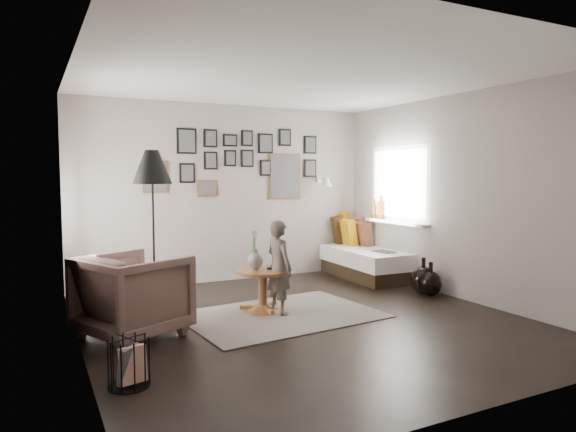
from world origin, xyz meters
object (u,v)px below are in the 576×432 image
vase (255,258)px  demijohn_small (430,283)px  daybed (359,255)px  floor_lamp (152,173)px  pedestal_table (263,292)px  child (279,267)px  demijohn_large (423,280)px  armchair (133,295)px  magazine_basket (129,363)px

vase → demijohn_small: size_ratio=1.01×
daybed → floor_lamp: 3.76m
pedestal_table → child: (0.13, -0.16, 0.31)m
vase → floor_lamp: (-1.05, 0.40, 0.96)m
vase → demijohn_small: bearing=-7.1°
vase → demijohn_large: bearing=-4.2°
daybed → floor_lamp: (-3.40, -0.94, 1.29)m
vase → daybed: size_ratio=0.22×
child → floor_lamp: bearing=55.6°
floor_lamp → pedestal_table: bearing=-20.2°
armchair → child: size_ratio=0.84×
pedestal_table → daybed: (2.27, 1.36, 0.07)m
armchair → magazine_basket: bearing=142.9°
pedestal_table → demijohn_small: size_ratio=1.42×
pedestal_table → daybed: bearing=31.0°
armchair → magazine_basket: 1.24m
demijohn_large → armchair: bearing=-178.6°
vase → child: bearing=-40.4°
armchair → demijohn_large: 3.74m
armchair → floor_lamp: 1.40m
magazine_basket → demijohn_small: demijohn_small is taller
armchair → demijohn_small: (3.75, -0.03, -0.24)m
vase → armchair: bearing=-169.4°
daybed → armchair: daybed is taller
child → pedestal_table: bearing=29.7°
pedestal_table → daybed: daybed is taller
pedestal_table → floor_lamp: floor_lamp is taller
floor_lamp → daybed: bearing=15.5°
floor_lamp → demijohn_small: (3.40, -0.69, -1.42)m
pedestal_table → child: bearing=-50.5°
pedestal_table → vase: (-0.08, 0.02, 0.41)m
floor_lamp → child: 1.75m
vase → child: size_ratio=0.42×
daybed → magazine_basket: size_ratio=5.30×
demijohn_small → child: (-2.13, 0.11, 0.37)m
demijohn_small → child: child is taller
magazine_basket → pedestal_table: bearing=39.7°
daybed → demijohn_small: size_ratio=4.57×
pedestal_table → daybed: size_ratio=0.31×
daybed → armchair: 4.08m
armchair → floor_lamp: floor_lamp is taller
daybed → vase: bearing=-148.2°
daybed → pedestal_table: bearing=-147.0°
vase → pedestal_table: bearing=-14.0°
vase → floor_lamp: floor_lamp is taller
child → vase: bearing=39.7°
vase → demijohn_large: size_ratio=0.92×
pedestal_table → demijohn_small: (2.27, -0.27, -0.06)m
demijohn_large → demijohn_small: 0.12m
daybed → floor_lamp: size_ratio=1.11×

